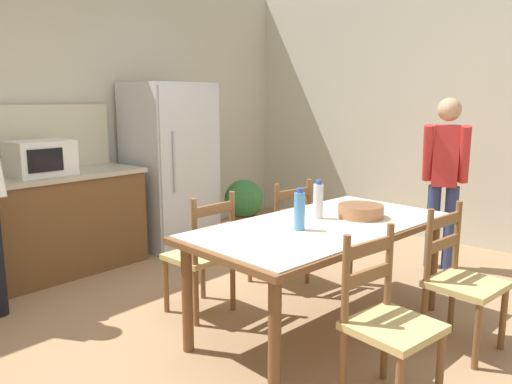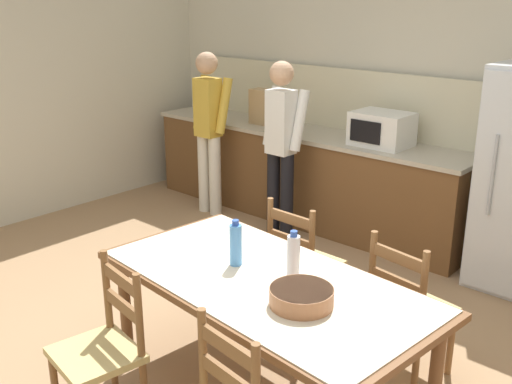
# 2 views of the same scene
# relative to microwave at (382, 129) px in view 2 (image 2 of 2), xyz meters

# --- Properties ---
(ground_plane) EXTENTS (8.32, 8.32, 0.00)m
(ground_plane) POSITION_rel_microwave_xyz_m (0.26, -2.21, -1.07)
(ground_plane) COLOR #9E7A56
(wall_back) EXTENTS (6.52, 0.12, 2.90)m
(wall_back) POSITION_rel_microwave_xyz_m (0.26, 0.45, 0.38)
(wall_back) COLOR beige
(wall_back) RESTS_ON ground
(kitchen_counter) EXTENTS (3.58, 0.66, 0.92)m
(kitchen_counter) POSITION_rel_microwave_xyz_m (-0.90, 0.02, -0.61)
(kitchen_counter) COLOR brown
(kitchen_counter) RESTS_ON ground
(counter_splashback) EXTENTS (3.54, 0.03, 0.60)m
(counter_splashback) POSITION_rel_microwave_xyz_m (-0.90, 0.33, 0.15)
(counter_splashback) COLOR beige
(counter_splashback) RESTS_ON kitchen_counter
(microwave) EXTENTS (0.50, 0.39, 0.30)m
(microwave) POSITION_rel_microwave_xyz_m (0.00, 0.00, 0.00)
(microwave) COLOR white
(microwave) RESTS_ON kitchen_counter
(paper_bag) EXTENTS (0.24, 0.16, 0.36)m
(paper_bag) POSITION_rel_microwave_xyz_m (-1.41, -0.01, 0.03)
(paper_bag) COLOR tan
(paper_bag) RESTS_ON kitchen_counter
(dining_table) EXTENTS (1.97, 1.11, 0.75)m
(dining_table) POSITION_rel_microwave_xyz_m (0.74, -2.42, -0.39)
(dining_table) COLOR brown
(dining_table) RESTS_ON ground
(bottle_near_centre) EXTENTS (0.07, 0.07, 0.27)m
(bottle_near_centre) POSITION_rel_microwave_xyz_m (0.50, -2.40, -0.19)
(bottle_near_centre) COLOR #4C8ED6
(bottle_near_centre) RESTS_ON dining_table
(bottle_off_centre) EXTENTS (0.07, 0.07, 0.27)m
(bottle_off_centre) POSITION_rel_microwave_xyz_m (0.84, -2.31, -0.19)
(bottle_off_centre) COLOR silver
(bottle_off_centre) RESTS_ON dining_table
(serving_bowl) EXTENTS (0.32, 0.32, 0.09)m
(serving_bowl) POSITION_rel_microwave_xyz_m (1.07, -2.52, -0.27)
(serving_bowl) COLOR #9E6642
(serving_bowl) RESTS_ON dining_table
(chair_side_far_left) EXTENTS (0.43, 0.41, 0.91)m
(chair_side_far_left) POSITION_rel_microwave_xyz_m (0.38, -1.62, -0.62)
(chair_side_far_left) COLOR brown
(chair_side_far_left) RESTS_ON ground
(chair_side_near_left) EXTENTS (0.48, 0.46, 0.91)m
(chair_side_near_left) POSITION_rel_microwave_xyz_m (0.25, -3.16, -0.62)
(chair_side_near_left) COLOR brown
(chair_side_near_left) RESTS_ON ground
(chair_side_far_right) EXTENTS (0.48, 0.46, 0.91)m
(chair_side_far_right) POSITION_rel_microwave_xyz_m (1.23, -1.69, -0.62)
(chair_side_far_right) COLOR brown
(chair_side_far_right) RESTS_ON ground
(person_at_sink) EXTENTS (0.42, 0.29, 1.67)m
(person_at_sink) POSITION_rel_microwave_xyz_m (-1.70, -0.50, -0.13)
(person_at_sink) COLOR silver
(person_at_sink) RESTS_ON ground
(person_at_counter) EXTENTS (0.42, 0.29, 1.65)m
(person_at_counter) POSITION_rel_microwave_xyz_m (-0.73, -0.52, -0.14)
(person_at_counter) COLOR black
(person_at_counter) RESTS_ON ground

